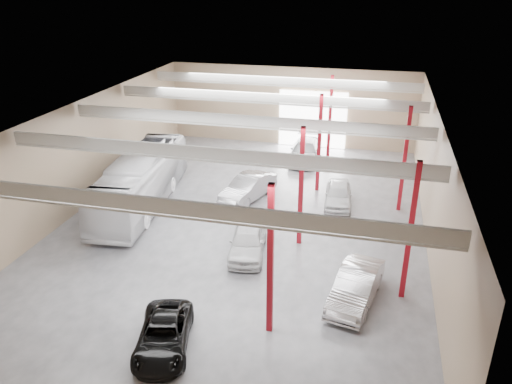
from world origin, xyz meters
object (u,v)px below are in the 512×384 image
at_px(coach_bus, 141,181).
at_px(car_right_far, 338,194).
at_px(car_row_b, 248,188).
at_px(car_right_near, 356,286).
at_px(car_row_c, 305,151).
at_px(black_sedan, 164,335).
at_px(car_row_a, 248,241).

height_order(coach_bus, car_right_far, coach_bus).
xyz_separation_m(car_row_b, car_right_near, (7.97, -10.24, -0.02)).
bearing_deg(car_row_c, car_right_far, -68.40).
bearing_deg(car_right_far, car_row_c, 109.04).
xyz_separation_m(coach_bus, car_right_near, (14.61, -7.57, -0.93)).
bearing_deg(car_right_near, black_sedan, -133.88).
height_order(coach_bus, car_row_c, coach_bus).
height_order(car_row_c, car_right_far, car_row_c).
distance_m(black_sedan, car_row_b, 15.47).
relative_size(car_row_b, car_right_far, 1.15).
relative_size(black_sedan, car_right_far, 1.04).
height_order(coach_bus, black_sedan, coach_bus).
bearing_deg(car_row_c, coach_bus, -130.87).
bearing_deg(car_row_b, coach_bus, -139.50).
relative_size(black_sedan, car_right_near, 0.92).
xyz_separation_m(black_sedan, car_right_near, (7.54, 5.23, 0.18)).
xyz_separation_m(car_row_a, car_right_near, (6.10, -3.06, 0.01)).
distance_m(coach_bus, car_right_near, 16.48).
height_order(coach_bus, car_row_a, coach_bus).
distance_m(car_right_near, car_right_far, 10.94).
height_order(black_sedan, car_row_b, car_row_b).
bearing_deg(black_sedan, car_row_b, 77.15).
distance_m(coach_bus, car_right_far, 13.24).
height_order(car_row_a, car_right_far, car_row_a).
height_order(car_row_b, car_right_near, car_row_b).
bearing_deg(coach_bus, car_right_far, 7.59).
xyz_separation_m(coach_bus, car_row_b, (6.65, 2.67, -0.91)).
height_order(car_row_a, car_right_near, car_right_near).
bearing_deg(car_row_a, car_right_near, -35.28).
height_order(black_sedan, car_row_c, car_row_c).
distance_m(coach_bus, car_row_a, 9.68).
bearing_deg(car_row_b, car_row_a, -56.75).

